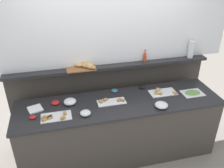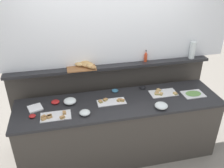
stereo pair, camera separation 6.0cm
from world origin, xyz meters
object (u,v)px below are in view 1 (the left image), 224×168
at_px(condiment_bowl_red, 142,87).
at_px(water_carafe, 191,49).
at_px(condiment_bowl_teal, 55,103).
at_px(bread_basket, 85,66).
at_px(condiment_bowl_dark, 115,91).
at_px(cold_cuts_platter, 193,93).
at_px(hot_sauce_bottle, 145,56).
at_px(sandwich_platter_front, 162,92).
at_px(glass_bowl_large, 70,102).
at_px(glass_bowl_small, 85,113).
at_px(sandwich_platter_rear, 55,117).
at_px(condiment_bowl_cream, 33,117).
at_px(napkin_stack, 35,109).
at_px(glass_bowl_medium, 161,105).
at_px(sandwich_platter_side, 112,102).

distance_m(condiment_bowl_red, water_carafe, 0.96).
distance_m(condiment_bowl_teal, bread_basket, 0.65).
bearing_deg(condiment_bowl_teal, bread_basket, 33.39).
bearing_deg(condiment_bowl_dark, cold_cuts_platter, -16.62).
distance_m(condiment_bowl_teal, condiment_bowl_dark, 0.85).
xyz_separation_m(condiment_bowl_red, bread_basket, (-0.80, 0.18, 0.35)).
bearing_deg(hot_sauce_bottle, sandwich_platter_front, -71.57).
distance_m(cold_cuts_platter, glass_bowl_large, 1.71).
distance_m(cold_cuts_platter, glass_bowl_small, 1.55).
distance_m(sandwich_platter_front, cold_cuts_platter, 0.42).
xyz_separation_m(sandwich_platter_rear, glass_bowl_large, (0.20, 0.26, 0.02)).
relative_size(condiment_bowl_cream, condiment_bowl_red, 0.88).
height_order(sandwich_platter_front, condiment_bowl_cream, sandwich_platter_front).
relative_size(napkin_stack, hot_sauce_bottle, 0.97).
bearing_deg(sandwich_platter_front, condiment_bowl_red, 138.05).
bearing_deg(glass_bowl_large, water_carafe, 10.39).
distance_m(hot_sauce_bottle, water_carafe, 0.73).
relative_size(condiment_bowl_teal, condiment_bowl_red, 1.16).
distance_m(cold_cuts_platter, glass_bowl_medium, 0.61).
bearing_deg(glass_bowl_medium, sandwich_platter_front, 63.17).
height_order(sandwich_platter_front, condiment_bowl_teal, condiment_bowl_teal).
height_order(sandwich_platter_side, condiment_bowl_dark, sandwich_platter_side).
relative_size(glass_bowl_large, condiment_bowl_red, 1.79).
bearing_deg(water_carafe, condiment_bowl_cream, -166.74).
bearing_deg(bread_basket, condiment_bowl_teal, -146.61).
height_order(sandwich_platter_side, condiment_bowl_teal, condiment_bowl_teal).
xyz_separation_m(condiment_bowl_cream, hot_sauce_bottle, (1.63, 0.58, 0.40)).
xyz_separation_m(bread_basket, water_carafe, (1.62, 0.00, 0.09)).
xyz_separation_m(sandwich_platter_rear, sandwich_platter_side, (0.74, 0.17, -0.00)).
xyz_separation_m(sandwich_platter_side, cold_cuts_platter, (1.17, -0.05, -0.00)).
distance_m(sandwich_platter_rear, hot_sauce_bottle, 1.56).
height_order(sandwich_platter_front, condiment_bowl_dark, sandwich_platter_front).
bearing_deg(water_carafe, napkin_stack, -170.86).
bearing_deg(glass_bowl_small, condiment_bowl_dark, 43.41).
distance_m(glass_bowl_medium, condiment_bowl_dark, 0.72).
distance_m(glass_bowl_medium, napkin_stack, 1.61).
height_order(glass_bowl_medium, water_carafe, water_carafe).
height_order(sandwich_platter_front, hot_sauce_bottle, hot_sauce_bottle).
distance_m(condiment_bowl_dark, bread_basket, 0.55).
height_order(glass_bowl_medium, condiment_bowl_teal, glass_bowl_medium).
height_order(condiment_bowl_cream, bread_basket, bread_basket).
distance_m(sandwich_platter_side, glass_bowl_medium, 0.65).
bearing_deg(sandwich_platter_rear, glass_bowl_medium, -4.30).
relative_size(condiment_bowl_dark, condiment_bowl_red, 1.02).
bearing_deg(cold_cuts_platter, glass_bowl_large, 174.91).
distance_m(condiment_bowl_teal, napkin_stack, 0.27).
bearing_deg(sandwich_platter_rear, sandwich_platter_front, 8.62).
xyz_separation_m(sandwich_platter_side, bread_basket, (-0.27, 0.44, 0.36)).
height_order(cold_cuts_platter, glass_bowl_small, glass_bowl_small).
bearing_deg(hot_sauce_bottle, napkin_stack, -165.90).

